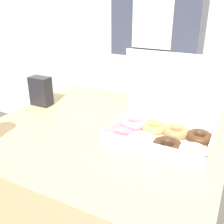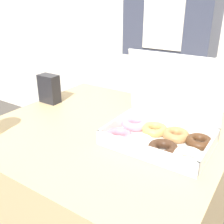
% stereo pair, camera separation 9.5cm
% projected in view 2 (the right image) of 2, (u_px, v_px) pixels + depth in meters
% --- Properties ---
extents(table, '(0.88, 0.80, 0.76)m').
position_uv_depth(table, '(107.00, 204.00, 1.16)').
color(table, tan).
rests_on(table, ground_plane).
extents(donut_box, '(0.37, 0.25, 0.29)m').
position_uv_depth(donut_box, '(160.00, 132.00, 0.89)').
color(donut_box, white).
rests_on(donut_box, table).
extents(napkin_holder, '(0.09, 0.06, 0.13)m').
position_uv_depth(napkin_holder, '(49.00, 89.00, 1.23)').
color(napkin_holder, '#232328').
rests_on(napkin_holder, table).
extents(person_customer, '(0.44, 0.24, 1.73)m').
position_uv_depth(person_customer, '(167.00, 59.00, 1.38)').
color(person_customer, gray).
rests_on(person_customer, ground_plane).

